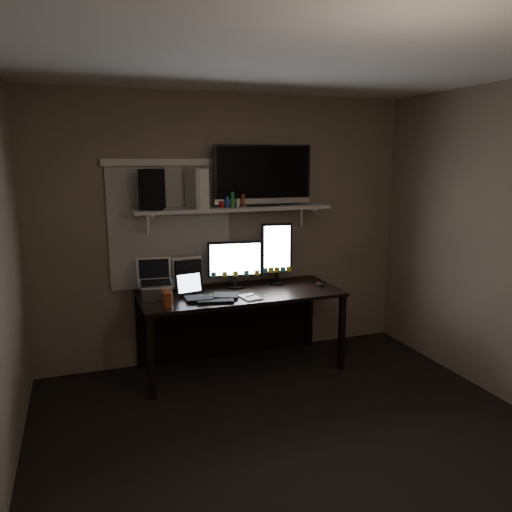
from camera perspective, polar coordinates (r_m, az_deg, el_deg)
name	(u,v)px	position (r m, az deg, el deg)	size (l,w,h in m)	color
floor	(307,451)	(3.58, 5.84, -21.32)	(3.60, 3.60, 0.00)	black
ceiling	(316,54)	(3.07, 6.83, 21.98)	(3.60, 3.60, 0.00)	silver
back_wall	(228,229)	(4.75, -3.22, 3.07)	(3.60, 3.60, 0.00)	#695C4C
window_blinds	(170,227)	(4.61, -9.76, 3.29)	(1.10, 0.02, 1.10)	beige
desk	(236,307)	(4.67, -2.25, -5.84)	(1.80, 0.75, 0.73)	black
wall_shelf	(233,208)	(4.56, -2.62, 5.45)	(1.80, 0.35, 0.03)	beige
monitor_landscape	(235,264)	(4.60, -2.40, -0.95)	(0.51, 0.05, 0.45)	black
monitor_portrait	(277,253)	(4.74, 2.37, 0.31)	(0.30, 0.06, 0.59)	black
keyboard	(212,297)	(4.30, -5.05, -4.74)	(0.47, 0.18, 0.03)	black
mouse	(320,284)	(4.73, 7.34, -3.24)	(0.06, 0.10, 0.04)	black
notepad	(250,297)	(4.31, -0.69, -4.74)	(0.15, 0.20, 0.01)	silver
tablet	(189,284)	(4.37, -7.69, -3.23)	(0.25, 0.10, 0.22)	black
file_sorter	(187,274)	(4.59, -7.87, -2.00)	(0.24, 0.11, 0.30)	black
laptop	(156,280)	(4.34, -11.37, -2.68)	(0.29, 0.24, 0.33)	silver
cup	(167,300)	(4.11, -10.09, -4.94)	(0.08, 0.08, 0.12)	brown
sticky_notes	(219,295)	(4.40, -4.31, -4.52)	(0.33, 0.24, 0.00)	#CFD239
tv	(262,176)	(4.65, 0.74, 9.18)	(0.92, 0.17, 0.55)	black
game_console	(197,189)	(4.44, -6.78, 7.66)	(0.09, 0.29, 0.35)	beige
speaker	(152,189)	(4.41, -11.78, 7.48)	(0.19, 0.23, 0.34)	black
bottles	(233,200)	(4.51, -2.70, 6.41)	(0.20, 0.05, 0.13)	#A50F0C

